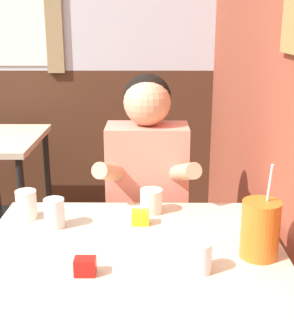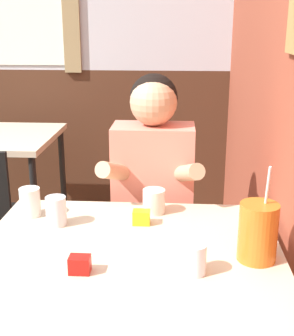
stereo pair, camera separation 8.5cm
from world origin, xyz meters
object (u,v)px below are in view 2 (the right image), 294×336
(background_table, at_px, (7,151))
(person_seated, at_px, (153,213))
(main_table, at_px, (127,274))
(cocktail_pitcher, at_px, (258,232))

(background_table, relative_size, person_seated, 0.61)
(person_seated, bearing_deg, main_table, -94.52)
(main_table, relative_size, background_table, 1.26)
(background_table, xyz_separation_m, cocktail_pitcher, (1.32, -1.51, 0.19))
(person_seated, height_order, cocktail_pitcher, person_seated)
(main_table, xyz_separation_m, background_table, (-0.93, 1.51, -0.03))
(main_table, height_order, person_seated, person_seated)
(background_table, relative_size, cocktail_pitcher, 2.57)
(main_table, xyz_separation_m, cocktail_pitcher, (0.39, -0.01, 0.16))
(main_table, relative_size, person_seated, 0.77)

